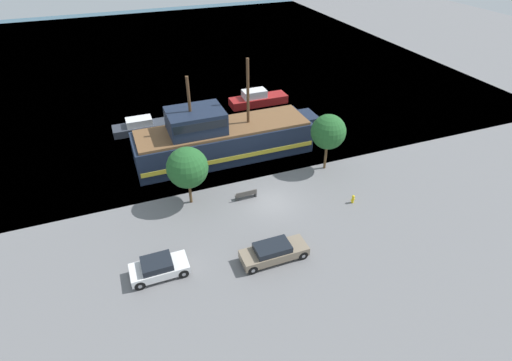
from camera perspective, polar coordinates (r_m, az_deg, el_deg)
The scene contains 11 objects.
ground_plane at distance 34.41m, azimuth 2.37°, elevation -3.15°, with size 160.00×160.00×0.00m, color slate.
water_surface at distance 72.87m, azimuth -11.93°, elevation 17.05°, with size 80.00×80.00×0.00m, color #33566B.
pirate_ship at distance 39.99m, azimuth -4.93°, elevation 6.03°, with size 18.85×5.09×9.70m.
moored_boat_dockside at distance 47.14m, azimuth -15.76°, elevation 7.51°, with size 6.98×2.10×1.61m.
moored_boat_outer at distance 52.06m, azimuth 0.22°, elevation 11.58°, with size 7.40×2.24×1.97m.
parked_car_curb_front at distance 28.93m, azimuth 2.54°, elevation -10.13°, with size 4.87×1.80×1.37m.
parked_car_curb_mid at distance 28.65m, azimuth -13.71°, elevation -11.98°, with size 3.93×1.91×1.35m.
fire_hydrant at distance 35.13m, azimuth 13.69°, elevation -2.54°, with size 0.42×0.25×0.76m.
bench_promenade_east at distance 34.58m, azimuth -1.43°, elevation -2.00°, with size 1.87×0.45×0.85m.
tree_row_east at distance 32.90m, azimuth -9.78°, elevation 1.81°, with size 3.44×3.44×5.23m.
tree_row_mideast at distance 37.54m, azimuth 10.30°, elevation 6.84°, with size 3.25×3.25×5.56m.
Camera 1 is at (-11.12, -24.89, 21.01)m, focal length 28.00 mm.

